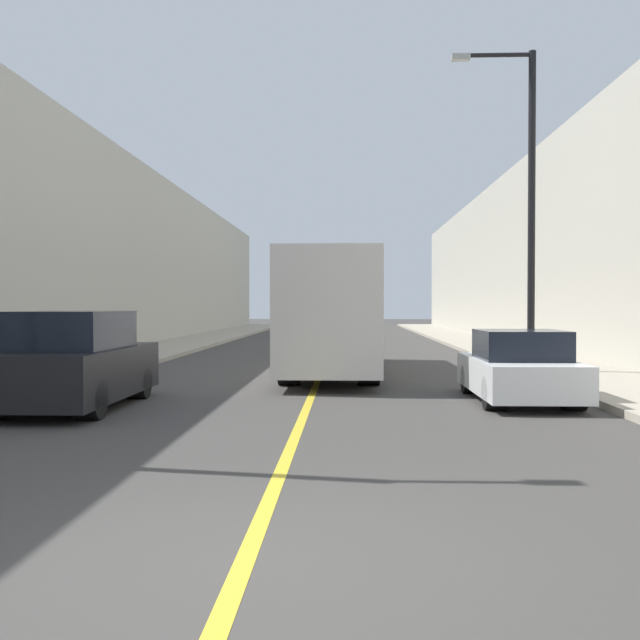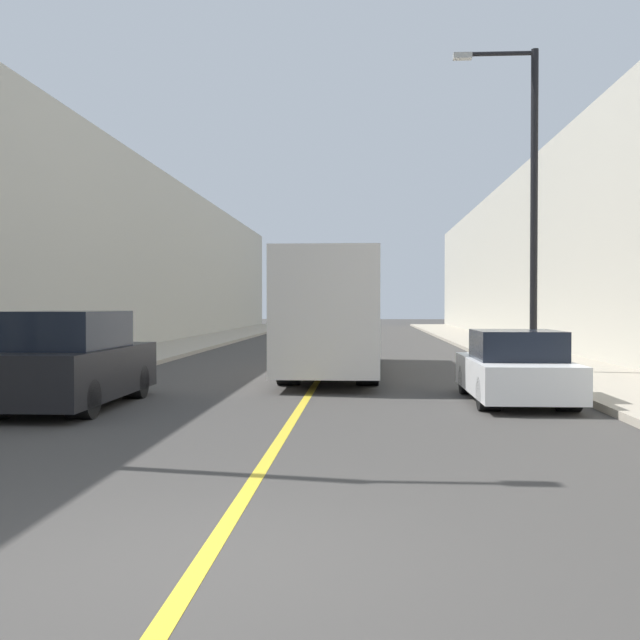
# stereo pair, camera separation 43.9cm
# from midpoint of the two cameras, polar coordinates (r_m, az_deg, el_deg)

# --- Properties ---
(ground_plane) EXTENTS (200.00, 200.00, 0.00)m
(ground_plane) POSITION_cam_midpoint_polar(r_m,az_deg,el_deg) (5.91, -6.75, -17.91)
(ground_plane) COLOR #3F3D3A
(sidewalk_left) EXTENTS (3.24, 72.00, 0.15)m
(sidewalk_left) POSITION_cam_midpoint_polar(r_m,az_deg,el_deg) (36.46, -9.36, -1.81)
(sidewalk_left) COLOR #A89E8C
(sidewalk_left) RESTS_ON ground
(sidewalk_right) EXTENTS (3.24, 72.00, 0.15)m
(sidewalk_right) POSITION_cam_midpoint_polar(r_m,az_deg,el_deg) (36.07, 13.22, -1.86)
(sidewalk_right) COLOR #A89E8C
(sidewalk_right) RESTS_ON ground
(building_row_left) EXTENTS (4.00, 72.00, 8.56)m
(building_row_left) POSITION_cam_midpoint_polar(r_m,az_deg,el_deg) (37.45, -14.81, 4.68)
(building_row_left) COLOR #B7B2A3
(building_row_left) RESTS_ON ground
(building_row_right) EXTENTS (4.00, 72.00, 8.65)m
(building_row_right) POSITION_cam_midpoint_polar(r_m,az_deg,el_deg) (36.88, 18.82, 4.79)
(building_row_right) COLOR #B7B2A3
(building_row_right) RESTS_ON ground
(road_center_line) EXTENTS (0.16, 72.00, 0.01)m
(road_center_line) POSITION_cam_midpoint_polar(r_m,az_deg,el_deg) (35.56, 1.87, -1.98)
(road_center_line) COLOR gold
(road_center_line) RESTS_ON ground
(bus) EXTENTS (2.43, 10.89, 3.25)m
(bus) POSITION_cam_midpoint_polar(r_m,az_deg,el_deg) (21.37, 1.66, 0.64)
(bus) COLOR silver
(bus) RESTS_ON ground
(parked_suv_left) EXTENTS (1.90, 4.64, 1.82)m
(parked_suv_left) POSITION_cam_midpoint_polar(r_m,az_deg,el_deg) (14.77, -17.62, -3.13)
(parked_suv_left) COLOR black
(parked_suv_left) RESTS_ON ground
(car_right_near) EXTENTS (1.82, 4.20, 1.44)m
(car_right_near) POSITION_cam_midpoint_polar(r_m,az_deg,el_deg) (15.41, 15.43, -3.67)
(car_right_near) COLOR silver
(car_right_near) RESTS_ON ground
(street_lamp_right) EXTENTS (2.29, 0.24, 8.70)m
(street_lamp_right) POSITION_cam_midpoint_polar(r_m,az_deg,el_deg) (21.37, 16.14, 9.35)
(street_lamp_right) COLOR black
(street_lamp_right) RESTS_ON sidewalk_right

